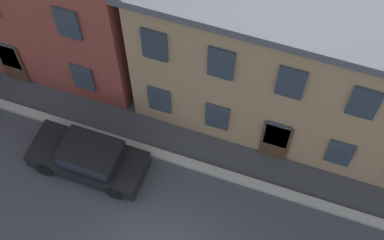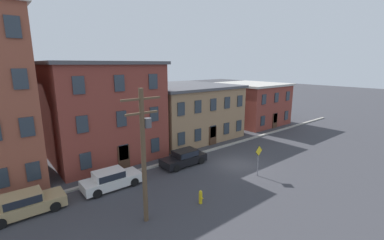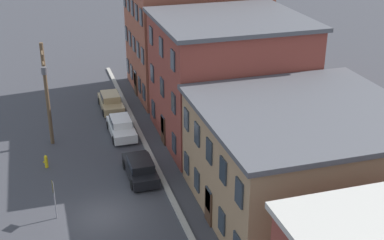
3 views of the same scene
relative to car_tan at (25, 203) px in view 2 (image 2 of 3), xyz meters
The scene contains 11 objects.
ground_plane 17.01m from the car_tan, 10.50° to the right, with size 200.00×200.00×0.00m, color #38383D.
kerb_strip 16.78m from the car_tan, ahead, with size 56.00×0.36×0.16m, color #9E998E.
apartment_midblock 12.12m from the car_tan, 45.46° to the left, with size 10.44×10.98×9.60m.
apartment_far 21.26m from the car_tan, 24.69° to the left, with size 12.06×12.35×6.68m.
apartment_annex 32.94m from the car_tan, 13.39° to the left, with size 9.64×9.92×6.36m.
car_tan is the anchor object (origin of this frame).
car_white 5.60m from the car_tan, ahead, with size 4.40×1.92×1.43m.
car_black 12.76m from the car_tan, ahead, with size 4.40×1.92×1.43m.
caution_sign 17.18m from the car_tan, 19.88° to the right, with size 0.92×0.08×2.69m.
utility_pole 8.71m from the car_tan, 44.15° to the right, with size 2.40×0.44×8.07m.
fire_hydrant 11.23m from the car_tan, 32.86° to the right, with size 0.24×0.34×0.96m.
Camera 2 is at (-17.85, -14.96, 9.37)m, focal length 24.00 mm.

